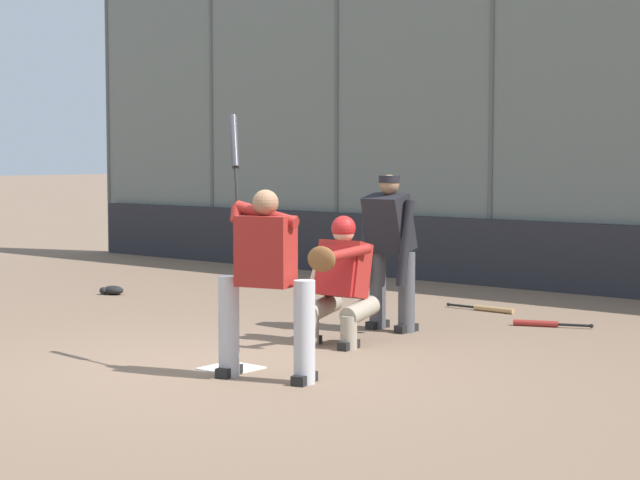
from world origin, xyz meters
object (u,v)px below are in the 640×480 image
Objects in this scene: spare_bat_by_padding at (489,309)px; fielding_glove_on_dirt at (112,290)px; batter_at_plate at (265,276)px; catcher_behind_plate at (339,278)px; umpire_home at (390,248)px; spare_bat_near_backstop at (542,324)px.

fielding_glove_on_dirt is at bearing -157.42° from spare_bat_by_padding.
batter_at_plate reaches higher than catcher_behind_plate.
fielding_glove_on_dirt reaches higher than spare_bat_by_padding.
umpire_home is at bearing 179.34° from fielding_glove_on_dirt.
spare_bat_by_padding is at bearing -97.42° from batter_at_plate.
umpire_home is 4.58m from fielding_glove_on_dirt.
spare_bat_near_backstop is at bearing -111.20° from batter_at_plate.
batter_at_plate reaches higher than spare_bat_near_backstop.
fielding_glove_on_dirt reaches higher than spare_bat_near_backstop.
spare_bat_near_backstop is at bearing -168.01° from fielding_glove_on_dirt.
umpire_home reaches higher than catcher_behind_plate.
batter_at_plate is 5.86m from fielding_glove_on_dirt.
batter_at_plate is 6.74× the size of fielding_glove_on_dirt.
umpire_home is at bearing -91.64° from spare_bat_by_padding.
catcher_behind_plate is 2.50m from spare_bat_near_backstop.
catcher_behind_plate is 2.88m from spare_bat_by_padding.
spare_bat_near_backstop is 5.74m from fielding_glove_on_dirt.
spare_bat_by_padding is (0.56, -4.46, -0.81)m from batter_at_plate.
spare_bat_near_backstop and spare_bat_by_padding have the same top height.
spare_bat_by_padding is 4.94m from fielding_glove_on_dirt.
batter_at_plate is 2.38× the size of spare_bat_by_padding.
catcher_behind_plate is 1.57× the size of spare_bat_near_backstop.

